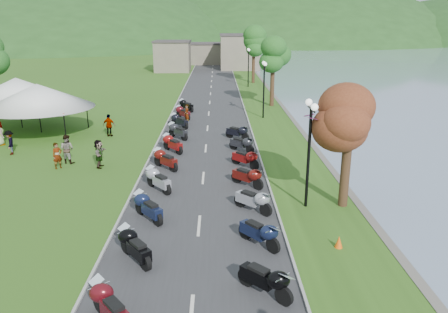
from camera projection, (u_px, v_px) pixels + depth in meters
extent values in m
cube|color=#343437|center=(209.00, 114.00, 41.72)|extent=(7.00, 120.00, 0.02)
cube|color=#756C5B|center=(202.00, 54.00, 83.94)|extent=(18.00, 16.00, 5.00)
imported|color=slate|center=(59.00, 168.00, 26.18)|extent=(0.71, 0.71, 1.59)
imported|color=slate|center=(69.00, 163.00, 27.19)|extent=(0.99, 0.75, 1.81)
imported|color=slate|center=(11.00, 154.00, 28.92)|extent=(0.77, 1.13, 1.62)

